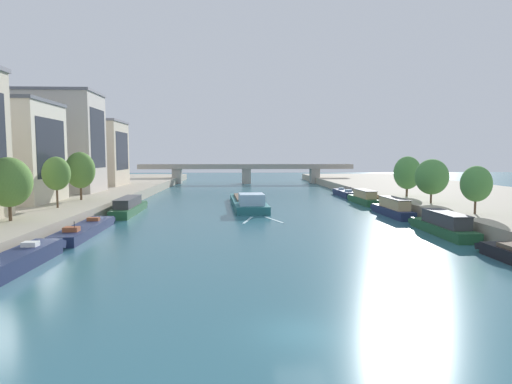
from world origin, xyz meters
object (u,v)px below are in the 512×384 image
Objects in this scene: tree_left_third at (56,174)px; tree_right_by_lamp at (407,173)px; bridge_far at (246,171)px; tree_left_past_mid at (80,170)px; tree_right_second at (432,177)px; moored_boat_right_downstream at (364,198)px; moored_boat_right_end at (344,193)px; moored_boat_right_far at (443,225)px; tree_left_second at (9,182)px; moored_boat_left_lone at (15,262)px; moored_boat_right_upstream at (393,208)px; moored_boat_left_downstream at (129,207)px; barge_midriver at (248,202)px; moored_boat_left_upstream at (85,229)px; tree_right_far at (476,184)px.

tree_right_by_lamp is (53.10, 13.37, -0.54)m from tree_left_third.
tree_right_by_lamp is 69.01m from bridge_far.
tree_left_past_mid is 1.10× the size of tree_right_by_lamp.
tree_left_third is 52.56m from tree_right_second.
moored_boat_right_downstream is 14.12m from moored_boat_right_end.
tree_left_third is 1.05× the size of tree_right_second.
bridge_far is (-20.25, 44.03, 3.30)m from moored_boat_right_end.
moored_boat_right_far is 1.88× the size of tree_left_second.
moored_boat_left_lone is 59.53m from moored_boat_right_downstream.
tree_left_second is at bearing -164.66° from tree_right_second.
moored_boat_left_downstream is at bearing 173.72° from moored_boat_right_upstream.
moored_boat_right_downstream is 1.83× the size of tree_left_second.
moored_boat_right_end is at bearing 89.81° from moored_boat_right_far.
tree_left_second reaches higher than barge_midriver.
tree_right_by_lamp is (45.58, 5.72, 4.87)m from moored_boat_left_downstream.
moored_boat_left_lone reaches higher than moored_boat_right_end.
tree_right_second is (5.56, -0.28, 4.63)m from moored_boat_right_upstream.
moored_boat_right_far is at bearing -25.45° from moored_boat_left_downstream.
moored_boat_right_upstream is at bearing -75.01° from bridge_far.
tree_right_by_lamp is (53.59, 3.40, -0.65)m from tree_left_past_mid.
moored_boat_right_upstream is 1.93× the size of tree_right_second.
barge_midriver is at bearing -140.18° from moored_boat_right_end.
bridge_far is at bearing 104.99° from moored_boat_right_upstream.
tree_left_past_mid is at bearing -176.38° from tree_right_by_lamp.
moored_boat_left_upstream is 9.20m from tree_left_second.
moored_boat_left_upstream is at bearing -127.68° from barge_midriver.
tree_right_by_lamp is at bearing 24.94° from tree_left_second.
tree_right_by_lamp is at bearing 7.16° from moored_boat_left_downstream.
moored_boat_right_upstream is (39.39, -4.33, 0.07)m from moored_boat_left_downstream.
tree_right_far is 0.89× the size of tree_right_second.
moored_boat_left_lone is 1.08× the size of moored_boat_right_downstream.
moored_boat_right_far reaches higher than moored_boat_left_lone.
moored_boat_right_upstream is (-0.30, 14.56, 0.06)m from moored_boat_right_far.
moored_boat_right_far is 90.81m from bridge_far.
moored_boat_right_downstream is 1.65× the size of tree_left_past_mid.
moored_boat_right_downstream is 17.50m from tree_right_second.
moored_boat_right_downstream is at bearing 100.38° from tree_right_far.
barge_midriver is 1.96× the size of moored_boat_right_upstream.
moored_boat_right_far is 15.92m from tree_right_second.
moored_boat_left_upstream is 40.38m from moored_boat_right_far.
tree_left_second reaches higher than tree_right_far.
bridge_far is at bearing 70.67° from tree_left_third.
tree_left_third reaches higher than moored_boat_left_upstream.
tree_left_past_mid is 53.70m from tree_right_by_lamp.
tree_left_second is at bearing -179.79° from moored_boat_right_far.
tree_right_far is (5.25, 2.80, 4.43)m from moored_boat_right_far.
moored_boat_right_upstream is 49.61m from tree_left_second.
barge_midriver is 30.61m from tree_left_third.
moored_boat_right_downstream is at bearing 89.62° from moored_boat_right_far.
tree_left_second is 1.18× the size of tree_right_far.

